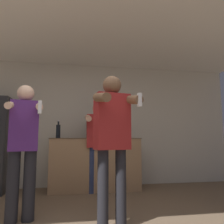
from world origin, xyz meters
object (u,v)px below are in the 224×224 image
bottle_amber_bourbon (96,133)px  bottle_tall_gin (108,134)px  bottle_brown_liquor (58,131)px  bottle_green_wine (123,134)px  person_man_side (23,144)px  person_spectator_back (98,136)px  person_woman_foreground (112,134)px

bottle_amber_bourbon → bottle_tall_gin: bearing=0.0°
bottle_brown_liquor → bottle_green_wine: bearing=-0.0°
bottle_tall_gin → bottle_amber_bourbon: bottle_amber_bourbon is taller
bottle_green_wine → bottle_amber_bourbon: bottle_amber_bourbon is taller
person_man_side → person_spectator_back: 1.61m
bottle_green_wine → person_man_side: size_ratio=0.16×
bottle_amber_bourbon → person_spectator_back: 0.21m
bottle_amber_bourbon → person_man_side: bearing=-125.4°
bottle_brown_liquor → bottle_tall_gin: bearing=-0.0°
bottle_green_wine → bottle_brown_liquor: size_ratio=0.75×
person_woman_foreground → bottle_green_wine: bearing=73.8°
bottle_green_wine → person_woman_foreground: person_woman_foreground is taller
person_woman_foreground → bottle_amber_bourbon: bearing=89.9°
bottle_green_wine → bottle_brown_liquor: 1.24m
bottle_tall_gin → bottle_green_wine: bearing=0.0°
person_woman_foreground → person_spectator_back: size_ratio=1.02×
bottle_tall_gin → person_woman_foreground: 1.83m
bottle_tall_gin → person_woman_foreground: size_ratio=0.14×
bottle_tall_gin → person_spectator_back: 0.30m
bottle_brown_liquor → person_man_side: person_man_side is taller
person_spectator_back → bottle_green_wine: bearing=22.2°
bottle_green_wine → person_man_side: 2.11m
bottle_brown_liquor → person_spectator_back: (0.73, -0.21, -0.09)m
bottle_green_wine → bottle_brown_liquor: bottle_brown_liquor is taller
bottle_green_wine → bottle_tall_gin: bottle_green_wine is taller
bottle_green_wine → person_spectator_back: (-0.51, -0.21, -0.05)m
bottle_amber_bourbon → person_woman_foreground: size_ratio=0.16×
bottle_tall_gin → person_spectator_back: (-0.21, -0.21, -0.05)m
bottle_amber_bourbon → person_spectator_back: bearing=-86.4°
bottle_brown_liquor → bottle_amber_bourbon: bearing=-0.0°
bottle_tall_gin → person_spectator_back: bearing=-134.8°
bottle_brown_liquor → bottle_tall_gin: bottle_brown_liquor is taller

